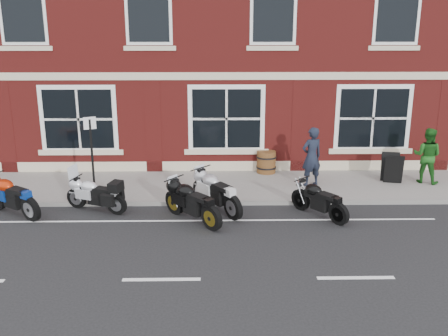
{
  "coord_description": "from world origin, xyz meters",
  "views": [
    {
      "loc": [
        1.12,
        -12.2,
        5.0
      ],
      "look_at": [
        1.36,
        1.6,
        1.06
      ],
      "focal_mm": 40.0,
      "sensor_mm": 36.0,
      "label": 1
    }
  ],
  "objects": [
    {
      "name": "moto_sport_silver",
      "position": [
        1.15,
        0.98,
        0.59
      ],
      "size": [
        1.38,
        2.0,
        1.03
      ],
      "rotation": [
        0.0,
        0.0,
        0.58
      ],
      "color": "black",
      "rests_on": "ground"
    },
    {
      "name": "pub_building",
      "position": [
        0.0,
        10.5,
        6.0
      ],
      "size": [
        24.0,
        12.0,
        12.0
      ],
      "primitive_type": "cube",
      "color": "maroon",
      "rests_on": "ground"
    },
    {
      "name": "barrel_planter",
      "position": [
        2.87,
        4.3,
        0.5
      ],
      "size": [
        0.68,
        0.68,
        0.75
      ],
      "color": "#512515",
      "rests_on": "sidewalk"
    },
    {
      "name": "moto_touring_silver",
      "position": [
        -2.26,
        1.02,
        0.52
      ],
      "size": [
        1.83,
        0.9,
        1.28
      ],
      "rotation": [
        0.0,
        0.0,
        1.16
      ],
      "color": "black",
      "rests_on": "ground"
    },
    {
      "name": "pedestrian_right",
      "position": [
        7.88,
        3.09,
        1.01
      ],
      "size": [
        1.09,
        1.04,
        1.78
      ],
      "primitive_type": "imported",
      "rotation": [
        0.0,
        0.0,
        2.57
      ],
      "color": "#184F16",
      "rests_on": "sidewalk"
    },
    {
      "name": "moto_sport_black",
      "position": [
        0.5,
        0.18,
        0.58
      ],
      "size": [
        1.57,
        1.77,
        1.0
      ],
      "rotation": [
        0.0,
        0.0,
        0.72
      ],
      "color": "black",
      "rests_on": "ground"
    },
    {
      "name": "sidewalk",
      "position": [
        0.0,
        3.0,
        0.06
      ],
      "size": [
        30.0,
        3.0,
        0.12
      ],
      "primitive_type": "cube",
      "color": "slate",
      "rests_on": "ground"
    },
    {
      "name": "moto_sport_red",
      "position": [
        -4.42,
        0.76,
        0.58
      ],
      "size": [
        1.9,
        1.41,
        1.0
      ],
      "rotation": [
        0.0,
        0.0,
        0.95
      ],
      "color": "black",
      "rests_on": "ground"
    },
    {
      "name": "a_board_sign",
      "position": [
        6.8,
        3.12,
        0.6
      ],
      "size": [
        0.64,
        0.49,
        0.96
      ],
      "primitive_type": null,
      "rotation": [
        0.0,
        0.0,
        -0.21
      ],
      "color": "black",
      "rests_on": "sidewalk"
    },
    {
      "name": "kerb",
      "position": [
        0.0,
        1.42,
        0.06
      ],
      "size": [
        30.0,
        0.16,
        0.12
      ],
      "primitive_type": "cube",
      "color": "slate",
      "rests_on": "ground"
    },
    {
      "name": "parking_sign",
      "position": [
        -2.38,
        1.56,
        1.53
      ],
      "size": [
        0.32,
        0.16,
        2.44
      ],
      "rotation": [
        0.0,
        0.0,
        0.43
      ],
      "color": "black",
      "rests_on": "sidewalk"
    },
    {
      "name": "moto_naked_black",
      "position": [
        3.91,
        0.46,
        0.51
      ],
      "size": [
        1.27,
        1.68,
        0.89
      ],
      "rotation": [
        0.0,
        0.0,
        0.63
      ],
      "color": "black",
      "rests_on": "ground"
    },
    {
      "name": "pedestrian_left",
      "position": [
        4.13,
        2.84,
        1.06
      ],
      "size": [
        0.8,
        0.67,
        1.88
      ],
      "primitive_type": "imported",
      "rotation": [
        0.0,
        0.0,
        3.51
      ],
      "color": "black",
      "rests_on": "sidewalk"
    },
    {
      "name": "ground",
      "position": [
        0.0,
        0.0,
        0.0
      ],
      "size": [
        80.0,
        80.0,
        0.0
      ],
      "primitive_type": "plane",
      "color": "black",
      "rests_on": "ground"
    }
  ]
}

